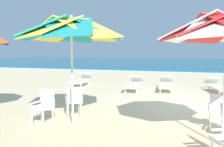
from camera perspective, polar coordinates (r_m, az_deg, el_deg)
The scene contains 11 objects.
ground_plane at distance 8.27m, azimuth 18.02°, elevation -7.48°, with size 80.00×80.00×0.00m, color beige.
sea at distance 38.66m, azimuth 16.85°, elevation 2.77°, with size 80.00×36.00×0.10m, color #19607F.
surf_foam at distance 20.40m, azimuth 17.13°, elevation 0.25°, with size 80.00×0.70×0.01m, color white.
plastic_chair_1 at distance 5.92m, azimuth 25.08°, elevation -8.03°, with size 0.47×0.50×0.87m.
beach_umbrella_1 at distance 5.71m, azimuth -10.09°, elevation 10.58°, with size 2.62×2.62×2.70m.
plastic_chair_3 at distance 6.47m, azimuth -9.45°, elevation -6.43°, with size 0.62×0.63×0.87m.
plastic_chair_4 at distance 6.07m, azimuth -16.59°, elevation -7.39°, with size 0.49×0.52×0.87m.
sun_lounger_0 at distance 11.19m, azimuth 24.94°, elevation -2.88°, with size 1.05×2.23×0.62m.
sun_lounger_1 at distance 10.99m, azimuth 13.42°, elevation -2.65°, with size 0.74×2.18×0.62m.
sun_lounger_2 at distance 10.79m, azimuth 5.55°, elevation -2.68°, with size 0.69×2.16×0.62m.
sun_lounger_3 at distance 12.32m, azimuth -7.58°, elevation -1.66°, with size 0.82×2.19×0.62m.
Camera 1 is at (-0.27, -8.06, 1.84)m, focal length 36.74 mm.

